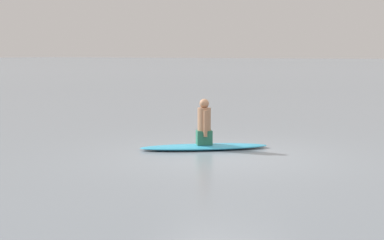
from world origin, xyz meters
TOP-DOWN VIEW (x-y plane):
  - ground_plane at (0.00, 0.00)m, footprint 400.00×400.00m
  - surfboard at (0.47, 0.67)m, footprint 2.23×2.61m
  - person_paddler at (0.47, 0.67)m, footprint 0.41×0.42m

SIDE VIEW (x-z plane):
  - ground_plane at x=0.00m, z-range 0.00..0.00m
  - surfboard at x=0.47m, z-range 0.00..0.11m
  - person_paddler at x=0.47m, z-range 0.06..1.05m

